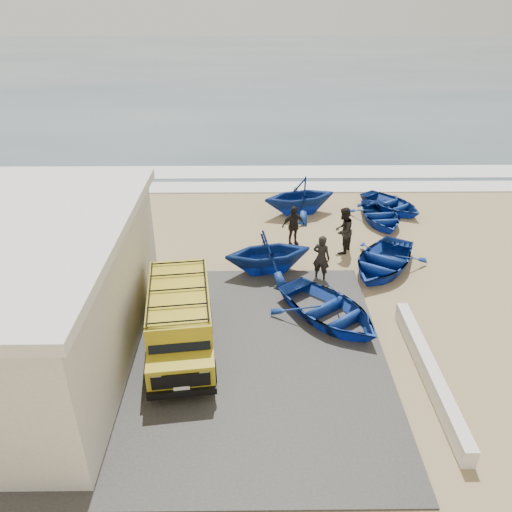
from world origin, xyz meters
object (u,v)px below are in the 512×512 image
object	(u,v)px
fisherman_back	(293,226)
boat_mid_right	(380,216)
boat_near_right	(383,260)
boat_mid_left	(268,252)
fisherman_middle	(343,231)
fisherman_front	(321,258)
parapet	(429,371)
boat_near_left	(329,310)
boat_far_left	(300,196)
boat_far_right	(391,204)
van	(180,318)

from	to	relation	value
fisherman_back	boat_mid_right	bearing A→B (deg)	5.84
boat_near_right	boat_mid_left	distance (m)	4.48
boat_mid_right	fisherman_middle	distance (m)	3.70
boat_mid_left	fisherman_front	xyz separation A→B (m)	(1.96, -0.50, 0.03)
parapet	boat_near_left	bearing A→B (deg)	130.77
boat_far_left	boat_far_right	distance (m)	4.59
parapet	boat_far_left	xyz separation A→B (m)	(-2.67, 11.55, 0.64)
boat_near_left	boat_far_left	size ratio (longest dim) A/B	1.15
van	boat_far_right	size ratio (longest dim) A/B	1.44
boat_mid_right	fisherman_front	world-z (taller)	fisherman_front
boat_mid_right	fisherman_back	distance (m)	4.79
boat_near_left	fisherman_back	distance (m)	5.55
boat_near_left	boat_far_right	size ratio (longest dim) A/B	1.19
boat_near_left	fisherman_front	bearing A→B (deg)	51.49
boat_far_left	fisherman_middle	xyz separation A→B (m)	(1.43, -3.96, 0.07)
parapet	boat_mid_right	size ratio (longest dim) A/B	1.78
boat_far_right	fisherman_front	world-z (taller)	fisherman_front
parapet	boat_mid_left	size ratio (longest dim) A/B	1.81
boat_far_left	boat_far_right	world-z (taller)	boat_far_left
boat_mid_right	boat_far_right	xyz separation A→B (m)	(0.85, 1.41, -0.00)
parapet	boat_far_right	xyz separation A→B (m)	(1.87, 11.87, 0.07)
fisherman_front	fisherman_middle	bearing A→B (deg)	-91.81
boat_far_left	boat_far_right	bearing A→B (deg)	77.93
parapet	boat_mid_right	distance (m)	10.51
van	boat_mid_right	world-z (taller)	van
fisherman_front	fisherman_middle	xyz separation A→B (m)	(1.16, 2.11, 0.08)
van	boat_far_left	bearing A→B (deg)	58.99
boat_near_left	boat_far_left	bearing A→B (deg)	53.99
fisherman_middle	fisherman_front	bearing A→B (deg)	1.97
fisherman_middle	boat_far_left	bearing A→B (deg)	-129.43
boat_mid_left	fisherman_front	size ratio (longest dim) A/B	1.83
boat_far_left	fisherman_front	xyz separation A→B (m)	(0.28, -6.07, -0.01)
boat_far_right	parapet	bearing A→B (deg)	-134.61
fisherman_front	fisherman_back	size ratio (longest dim) A/B	1.03
parapet	boat_near_left	xyz separation A→B (m)	(-2.44, 2.83, 0.14)
boat_mid_left	parapet	bearing A→B (deg)	-156.45
boat_mid_right	fisherman_back	size ratio (longest dim) A/B	1.92
boat_mid_left	fisherman_middle	world-z (taller)	fisherman_middle
parapet	fisherman_back	distance (m)	8.93
boat_far_right	boat_mid_right	bearing A→B (deg)	-156.65
van	boat_far_left	xyz separation A→B (m)	(4.46, 10.06, -0.15)
fisherman_middle	fisherman_back	world-z (taller)	fisherman_middle
boat_near_right	boat_far_left	size ratio (longest dim) A/B	1.14
fisherman_back	fisherman_front	bearing A→B (deg)	-94.72
boat_mid_right	van	bearing A→B (deg)	-137.48
boat_near_left	fisherman_back	size ratio (longest dim) A/B	2.28
boat_near_left	fisherman_middle	size ratio (longest dim) A/B	2.02
boat_far_left	fisherman_middle	distance (m)	4.21
boat_near_right	fisherman_front	world-z (taller)	fisherman_front
van	boat_near_left	distance (m)	4.92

